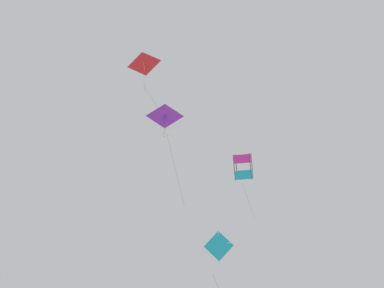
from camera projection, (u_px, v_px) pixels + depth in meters
kite_delta_highest at (144, 65)px, 47.45m from camera, size 2.21×2.58×5.53m
kite_box_upper_right at (243, 167)px, 50.24m from camera, size 2.23×1.73×5.16m
kite_delta_low_drifter at (165, 117)px, 49.90m from camera, size 2.41×2.36×7.76m
kite_diamond_near_left at (219, 247)px, 39.52m from camera, size 2.62×3.64×10.31m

